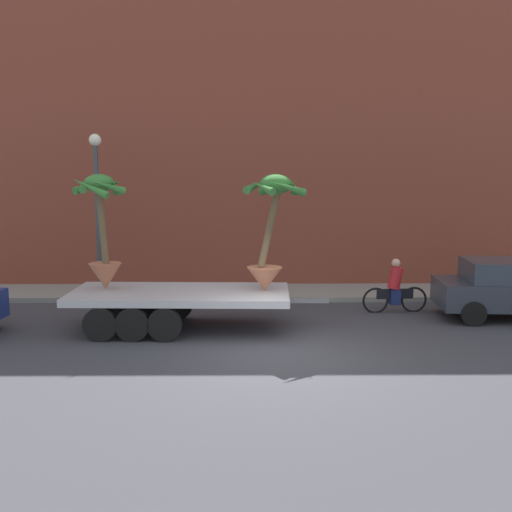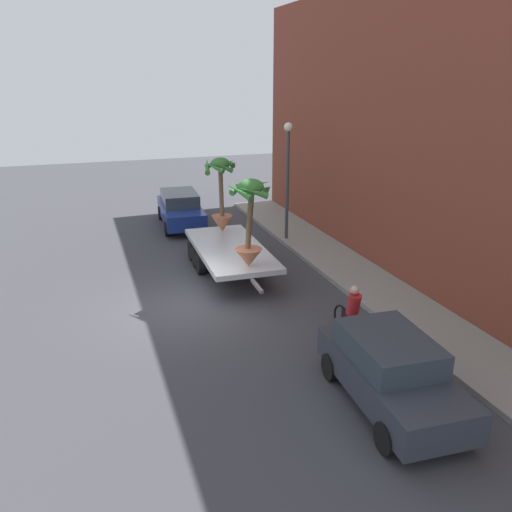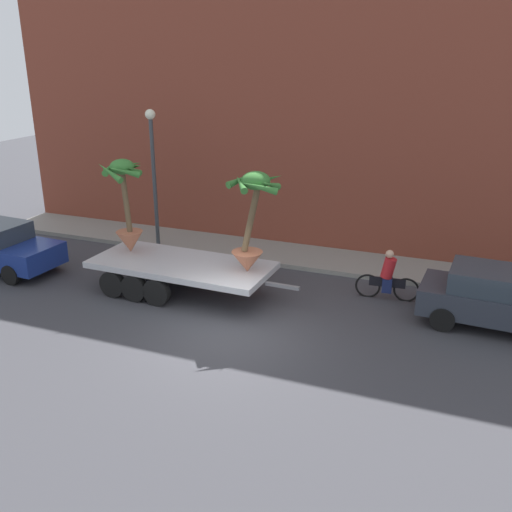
{
  "view_description": "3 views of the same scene",
  "coord_description": "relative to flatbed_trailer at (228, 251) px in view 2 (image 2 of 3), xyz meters",
  "views": [
    {
      "loc": [
        -0.64,
        -12.93,
        4.05
      ],
      "look_at": [
        -0.51,
        2.3,
        1.81
      ],
      "focal_mm": 43.03,
      "sensor_mm": 36.0,
      "label": 1
    },
    {
      "loc": [
        14.51,
        -2.81,
        6.79
      ],
      "look_at": [
        0.07,
        2.13,
        1.44
      ],
      "focal_mm": 36.43,
      "sensor_mm": 36.0,
      "label": 2
    },
    {
      "loc": [
        5.37,
        -11.78,
        6.89
      ],
      "look_at": [
        -0.23,
        2.52,
        1.28
      ],
      "focal_mm": 39.81,
      "sensor_mm": 36.0,
      "label": 3
    }
  ],
  "objects": [
    {
      "name": "sidewalk",
      "position": [
        2.65,
        4.1,
        -0.68
      ],
      "size": [
        24.0,
        2.2,
        0.15
      ],
      "primitive_type": "cube",
      "color": "gray",
      "rests_on": "ground"
    },
    {
      "name": "trailing_car",
      "position": [
        -6.46,
        -0.49,
        0.07
      ],
      "size": [
        4.63,
        2.05,
        1.58
      ],
      "color": "navy",
      "rests_on": "ground"
    },
    {
      "name": "parked_car",
      "position": [
        9.0,
        1.02,
        0.07
      ],
      "size": [
        4.14,
        2.04,
        1.58
      ],
      "color": "#2D333D",
      "rests_on": "ground"
    },
    {
      "name": "street_lamp",
      "position": [
        -2.54,
        3.3,
        2.48
      ],
      "size": [
        0.36,
        0.36,
        4.83
      ],
      "color": "#383D42",
      "rests_on": "sidewalk"
    },
    {
      "name": "cyclist",
      "position": [
        6.03,
        1.76,
        -0.09
      ],
      "size": [
        1.84,
        0.38,
        1.54
      ],
      "color": "black",
      "rests_on": "ground"
    },
    {
      "name": "potted_palm_rear",
      "position": [
        -1.68,
        0.23,
        1.75
      ],
      "size": [
        1.38,
        1.37,
        2.88
      ],
      "color": "#B26647",
      "rests_on": "flatbed_trailer"
    },
    {
      "name": "potted_palm_middle",
      "position": [
        2.49,
        0.0,
        1.72
      ],
      "size": [
        1.54,
        1.54,
        2.87
      ],
      "color": "#B26647",
      "rests_on": "flatbed_trailer"
    },
    {
      "name": "building_facade",
      "position": [
        2.65,
        5.8,
        4.19
      ],
      "size": [
        24.0,
        1.2,
        9.89
      ],
      "primitive_type": "cube",
      "color": "brown",
      "rests_on": "ground"
    },
    {
      "name": "flatbed_trailer",
      "position": [
        0.0,
        0.0,
        0.0
      ],
      "size": [
        6.41,
        2.46,
        0.98
      ],
      "color": "#B7BABF",
      "rests_on": "ground"
    },
    {
      "name": "ground_plane",
      "position": [
        2.65,
        -2.0,
        -0.76
      ],
      "size": [
        60.0,
        60.0,
        0.0
      ],
      "primitive_type": "plane",
      "color": "#38383D"
    }
  ]
}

